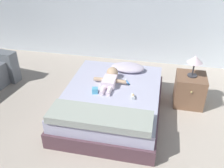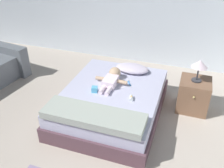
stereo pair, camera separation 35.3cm
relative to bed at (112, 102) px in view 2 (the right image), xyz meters
The scene contains 11 objects.
ground_plane 1.07m from the bed, 101.14° to the right, with size 8.00×8.00×0.00m, color #B7AA9C.
wall_behind_bed 2.25m from the bed, 95.85° to the left, with size 8.00×0.12×2.54m, color silver.
bed is the anchor object (origin of this frame).
pillow 0.71m from the bed, 78.63° to the left, with size 0.54×0.33×0.12m.
baby 0.35m from the bed, 109.04° to the left, with size 0.50×0.61×0.18m.
toothbrush 0.39m from the bed, 54.57° to the left, with size 0.09×0.14×0.02m.
nightstand 1.26m from the bed, 24.44° to the left, with size 0.45×0.48×0.50m.
lamp 1.37m from the bed, 24.45° to the left, with size 0.23×0.23×0.34m.
blanket 0.75m from the bed, 90.00° to the right, with size 1.27×0.40×0.10m.
toy_block 0.36m from the bed, 149.65° to the right, with size 0.10×0.10×0.08m.
baby_bottle 0.43m from the bed, 23.92° to the right, with size 0.08×0.11×0.07m.
Camera 2 is at (1.18, -1.83, 2.35)m, focal length 39.56 mm.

